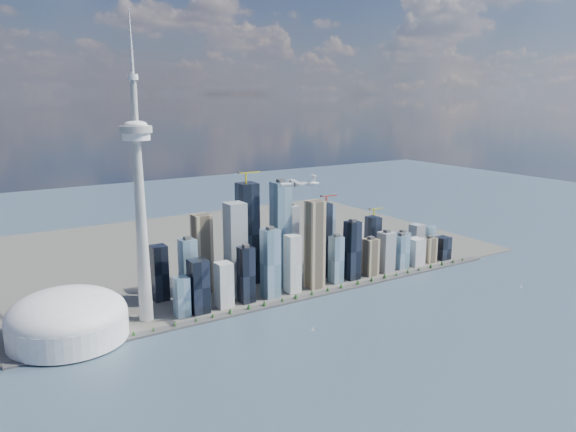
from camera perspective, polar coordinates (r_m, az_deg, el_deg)
ground at (r=985.90m, az=9.29°, el=-12.75°), size 4000.00×4000.00×0.00m
seawall at (r=1167.52m, az=1.05°, el=-8.42°), size 1100.00×22.00×4.00m
land at (r=1544.51m, az=-8.21°, el=-3.36°), size 1400.00×900.00×3.00m
shoreline_trees at (r=1165.15m, az=1.05°, el=-8.10°), size 960.53×7.20×8.80m
skyscraper_cluster at (r=1244.03m, az=1.15°, el=-3.44°), size 736.00×142.00×250.72m
needle_tower at (r=1032.39m, az=-14.84°, el=1.90°), size 56.00×56.00×550.50m
dome_stadium at (r=1043.95m, az=-21.49°, el=-9.67°), size 200.00×200.00×86.00m
airplane at (r=987.82m, az=1.08°, el=3.29°), size 75.92×67.71×18.77m
sailboat_west at (r=1025.31m, az=2.55°, el=-11.42°), size 5.99×3.11×8.36m
sailboat_east at (r=1340.31m, az=22.60°, el=-6.59°), size 6.27×2.30×8.66m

